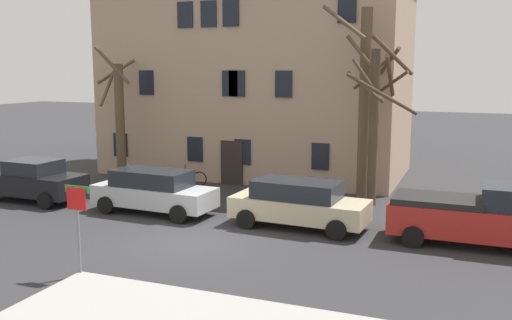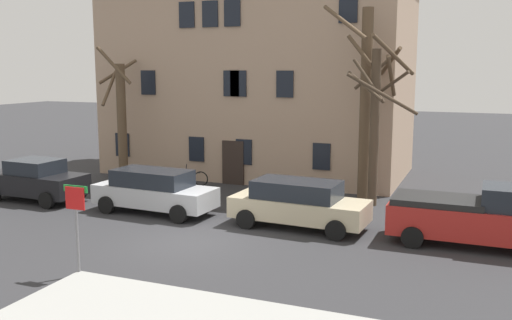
{
  "view_description": "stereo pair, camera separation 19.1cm",
  "coord_description": "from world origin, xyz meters",
  "views": [
    {
      "loc": [
        8.34,
        -15.61,
        5.51
      ],
      "look_at": [
        1.06,
        2.9,
        2.28
      ],
      "focal_mm": 39.78,
      "sensor_mm": 36.0,
      "label": 1
    },
    {
      "loc": [
        8.52,
        -15.54,
        5.51
      ],
      "look_at": [
        1.06,
        2.9,
        2.28
      ],
      "focal_mm": 39.78,
      "sensor_mm": 36.0,
      "label": 2
    }
  ],
  "objects": [
    {
      "name": "bicycle_leaning",
      "position": [
        -4.24,
        7.7,
        0.37
      ],
      "size": [
        1.74,
        0.32,
        1.03
      ],
      "color": "black",
      "rests_on": "ground_plane"
    },
    {
      "name": "car_black_sedan",
      "position": [
        -8.79,
        2.62,
        0.87
      ],
      "size": [
        4.38,
        2.23,
        1.74
      ],
      "color": "black",
      "rests_on": "ground_plane"
    },
    {
      "name": "ground_plane",
      "position": [
        0.0,
        0.0,
        0.0
      ],
      "size": [
        120.0,
        120.0,
        0.0
      ],
      "primitive_type": "plane",
      "color": "#2D2D30"
    },
    {
      "name": "building_main",
      "position": [
        -2.68,
        12.62,
        5.72
      ],
      "size": [
        15.71,
        8.13,
        11.3
      ],
      "color": "tan",
      "rests_on": "ground_plane"
    },
    {
      "name": "tree_bare_far",
      "position": [
        4.49,
        6.99,
        3.44
      ],
      "size": [
        2.82,
        3.07,
        6.26
      ],
      "color": "#4C3D2D",
      "rests_on": "ground_plane"
    },
    {
      "name": "street_sign_pole",
      "position": [
        -1.32,
        -3.86,
        1.75
      ],
      "size": [
        0.76,
        0.07,
        2.48
      ],
      "color": "slate",
      "rests_on": "ground_plane"
    },
    {
      "name": "tree_bare_mid",
      "position": [
        4.02,
        7.67,
        4.3
      ],
      "size": [
        3.64,
        3.27,
        8.04
      ],
      "color": "brown",
      "rests_on": "ground_plane"
    },
    {
      "name": "car_silver_wagon",
      "position": [
        -3.06,
        2.67,
        0.88
      ],
      "size": [
        4.88,
        2.15,
        1.68
      ],
      "color": "#B7BABF",
      "rests_on": "ground_plane"
    },
    {
      "name": "pickup_truck_red",
      "position": [
        8.53,
        2.89,
        0.95
      ],
      "size": [
        5.31,
        2.15,
        1.97
      ],
      "color": "#AD231E",
      "rests_on": "ground_plane"
    },
    {
      "name": "tree_bare_near",
      "position": [
        -7.77,
        7.34,
        3.14
      ],
      "size": [
        2.37,
        2.39,
        6.52
      ],
      "color": "brown",
      "rests_on": "ground_plane"
    },
    {
      "name": "car_beige_wagon",
      "position": [
        2.69,
        2.81,
        0.87
      ],
      "size": [
        4.85,
        2.25,
        1.66
      ],
      "color": "#C6B793",
      "rests_on": "ground_plane"
    }
  ]
}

